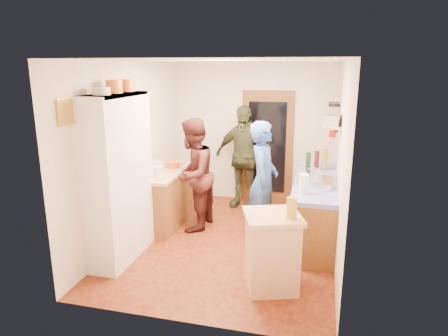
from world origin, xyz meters
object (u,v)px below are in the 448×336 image
at_px(hutch_body, 119,178).
at_px(island_base, 272,253).
at_px(person_left, 196,174).
at_px(person_back, 244,157).
at_px(person_hob, 265,182).
at_px(right_counter_base, 315,210).

xyz_separation_m(hutch_body, island_base, (2.06, -0.31, -0.67)).
xyz_separation_m(island_base, person_left, (-1.40, 1.50, 0.45)).
relative_size(island_base, person_back, 0.46).
bearing_deg(person_left, island_base, 47.11).
bearing_deg(person_left, person_back, 159.75).
bearing_deg(person_back, person_left, -100.53).
bearing_deg(island_base, person_hob, 101.93).
bearing_deg(island_base, person_left, 132.97).
height_order(person_hob, person_left, person_hob).
relative_size(hutch_body, right_counter_base, 1.00).
height_order(person_left, person_back, person_back).
bearing_deg(island_base, right_counter_base, 74.79).
relative_size(person_hob, person_left, 1.00).
height_order(island_base, person_left, person_left).
relative_size(person_hob, person_back, 0.95).
distance_m(island_base, person_left, 2.11).
distance_m(hutch_body, person_left, 1.38).
xyz_separation_m(hutch_body, right_counter_base, (2.50, 1.30, -0.68)).
height_order(island_base, person_back, person_back).
distance_m(hutch_body, person_back, 2.64).
bearing_deg(person_hob, island_base, -170.13).
distance_m(person_hob, person_left, 1.12).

